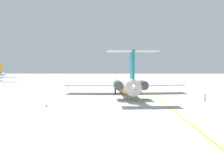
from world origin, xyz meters
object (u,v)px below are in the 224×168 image
Objects in this scene: main_jetliner at (125,83)px; ground_crew_starboard at (152,84)px; ground_crew_near_nose at (146,84)px; ground_crew_portside at (68,86)px; safety_cone_nose at (46,105)px; ground_crew_near_tail at (205,97)px.

main_jetliner reaches higher than ground_crew_starboard.
ground_crew_starboard is at bearing 162.80° from ground_crew_near_nose.
ground_crew_portside reaches higher than ground_crew_starboard.
main_jetliner is 24.44× the size of ground_crew_near_nose.
main_jetliner is at bearing 45.07° from ground_crew_near_nose.
main_jetliner is 28.85m from safety_cone_nose.
safety_cone_nose is at bearing 37.10° from ground_crew_near_nose.
ground_crew_near_tail is 39.59m from ground_crew_starboard.
ground_crew_near_nose is 39.79m from ground_crew_near_tail.
ground_crew_portside is at bearing -6.20° from ground_crew_near_nose.
ground_crew_starboard is at bearing -31.42° from safety_cone_nose.
ground_crew_near_tail is 36.12m from safety_cone_nose.
ground_crew_near_nose is 0.95× the size of ground_crew_starboard.
main_jetliner is 23.27× the size of ground_crew_starboard.
safety_cone_nose is (-46.61, 26.38, -0.80)m from ground_crew_near_nose.
safety_cone_nose is (-37.43, -3.30, -0.85)m from ground_crew_portside.
ground_crew_near_tail reaches higher than ground_crew_starboard.
ground_crew_starboard reaches higher than ground_crew_near_nose.
ground_crew_near_tail is 48.61m from ground_crew_portside.
ground_crew_portside is at bearing 50.92° from main_jetliner.
ground_crew_near_nose is 3.08× the size of safety_cone_nose.
safety_cone_nose is (-46.86, 28.62, -0.85)m from ground_crew_starboard.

